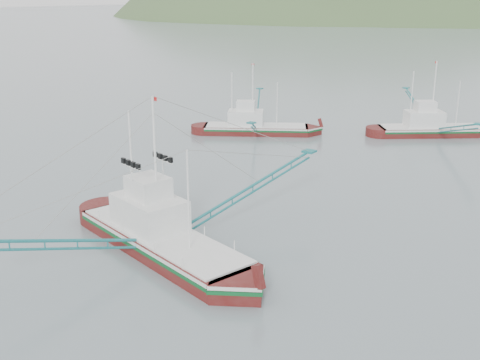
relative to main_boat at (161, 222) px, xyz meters
The scene contains 5 objects.
ground 2.96m from the main_boat, 69.27° to the left, with size 1200.00×1200.00×0.00m, color slate.
main_boat is the anchor object (origin of this frame).
bg_boat_far 45.04m from the main_boat, 86.29° to the left, with size 18.67×20.99×9.73m.
bg_boat_left 36.06m from the main_boat, 114.83° to the left, with size 16.05×21.08×9.37m.
headland_left 403.92m from the main_boat, 116.35° to the left, with size 448.00×308.00×210.00m, color #3D582D.
Camera 1 is at (25.79, -29.04, 16.89)m, focal length 45.00 mm.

